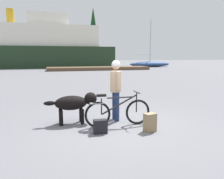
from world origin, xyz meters
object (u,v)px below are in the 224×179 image
(bicycle, at_px, (118,112))
(sailboat_moored, at_px, (150,64))
(backpack, at_px, (150,122))
(handbag_pannier, at_px, (100,126))
(person_cyclist, at_px, (116,85))
(dog, at_px, (74,103))
(ferry_boat, at_px, (33,48))

(bicycle, height_order, sailboat_moored, sailboat_moored)
(backpack, xyz_separation_m, handbag_pannier, (-1.20, 0.19, -0.06))
(person_cyclist, relative_size, sailboat_moored, 0.23)
(dog, distance_m, handbag_pannier, 1.17)
(handbag_pannier, bearing_deg, bicycle, 37.44)
(backpack, height_order, ferry_boat, ferry_boat)
(bicycle, bearing_deg, ferry_boat, 96.97)
(handbag_pannier, xyz_separation_m, sailboat_moored, (14.84, 29.00, 0.33))
(backpack, relative_size, handbag_pannier, 1.35)
(bicycle, distance_m, dog, 1.21)
(handbag_pannier, distance_m, ferry_boat, 33.17)
(person_cyclist, bearing_deg, bicycle, -101.42)
(person_cyclist, distance_m, sailboat_moored, 31.41)
(bicycle, height_order, backpack, bicycle)
(dog, relative_size, ferry_boat, 0.06)
(person_cyclist, bearing_deg, sailboat_moored, 63.19)
(backpack, height_order, handbag_pannier, backpack)
(ferry_boat, bearing_deg, handbag_pannier, -84.09)
(ferry_boat, relative_size, sailboat_moored, 3.28)
(bicycle, height_order, ferry_boat, ferry_boat)
(bicycle, height_order, handbag_pannier, bicycle)
(person_cyclist, xyz_separation_m, dog, (-1.17, 0.00, -0.47))
(person_cyclist, xyz_separation_m, sailboat_moored, (14.17, 28.03, -0.54))
(bicycle, relative_size, backpack, 3.95)
(sailboat_moored, bearing_deg, person_cyclist, -116.81)
(backpack, distance_m, sailboat_moored, 32.22)
(dog, distance_m, sailboat_moored, 31.95)
(bicycle, distance_m, handbag_pannier, 0.74)
(ferry_boat, bearing_deg, dog, -84.80)
(backpack, height_order, sailboat_moored, sailboat_moored)
(backpack, relative_size, sailboat_moored, 0.06)
(bicycle, relative_size, sailboat_moored, 0.24)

